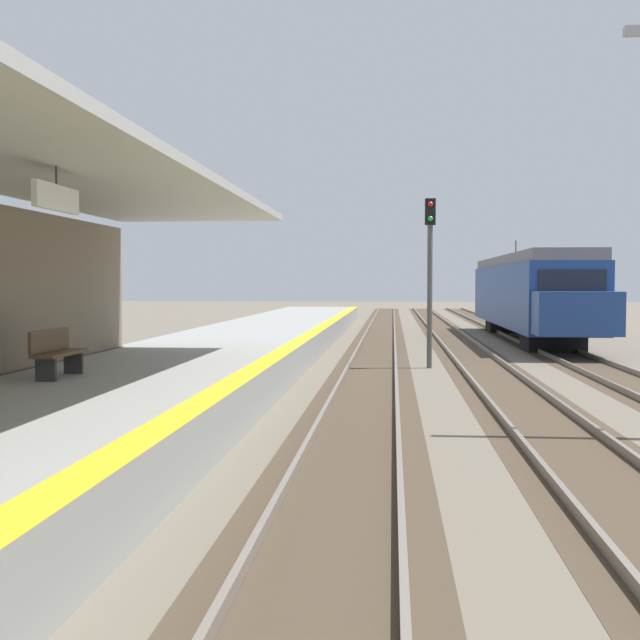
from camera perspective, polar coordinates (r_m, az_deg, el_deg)
name	(u,v)px	position (r m, az deg, el deg)	size (l,w,h in m)	color
station_platform	(164,382)	(17.77, -11.19, -4.38)	(5.00, 80.00, 0.91)	#999993
track_pair_nearest_platform	(369,380)	(21.08, 3.57, -4.33)	(2.34, 120.00, 0.16)	#4C3D2D
track_pair_middle	(499,381)	(21.25, 12.80, -4.34)	(2.34, 120.00, 0.16)	#4C3D2D
track_pair_far_side	(633,383)	(21.96, 21.66, -4.23)	(2.34, 120.00, 0.16)	#4C3D2D
approaching_train	(529,293)	(37.18, 14.87, 1.91)	(2.93, 19.60, 4.76)	navy
rail_signal_post	(430,264)	(24.44, 7.95, 4.00)	(0.32, 0.34, 5.20)	#4C4C4C
platform_bench	(56,352)	(15.16, -18.52, -2.17)	(0.45, 1.60, 0.88)	brown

